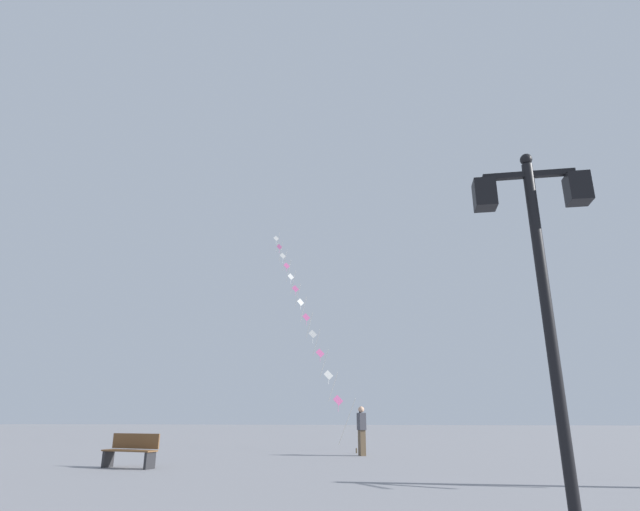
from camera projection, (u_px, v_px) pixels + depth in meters
name	position (u px, v px, depth m)	size (l,w,h in m)	color
ground_plane	(393.00, 455.00, 18.49)	(160.00, 160.00, 0.00)	gray
twin_lantern_lamp_post	(539.00, 255.00, 6.46)	(1.46, 0.28, 4.74)	black
kite_train	(300.00, 302.00, 31.04)	(8.05, 16.97, 15.49)	brown
kite_flyer	(362.00, 429.00, 18.51)	(0.39, 0.62, 1.71)	brown
park_bench	(131.00, 450.00, 13.94)	(1.66, 0.78, 0.89)	brown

